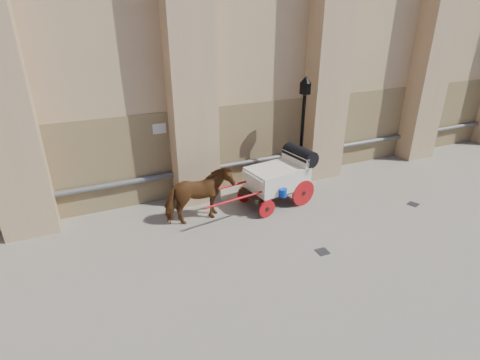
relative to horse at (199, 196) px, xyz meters
name	(u,v)px	position (x,y,z in m)	size (l,w,h in m)	color
ground	(274,246)	(1.39, -2.12, -0.85)	(90.00, 90.00, 0.00)	gray
horse	(199,196)	(0.00, 0.00, 0.00)	(0.91, 2.01, 1.69)	brown
carriage	(280,175)	(2.83, 0.11, 0.12)	(4.21, 1.67, 1.79)	black
street_lamp	(302,131)	(4.02, 0.80, 1.27)	(0.37, 0.37, 3.96)	black
drain_grate_near	(322,252)	(2.45, -2.88, -0.84)	(0.32, 0.32, 0.01)	black
drain_grate_far	(413,204)	(6.80, -1.90, -0.84)	(0.32, 0.32, 0.01)	black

